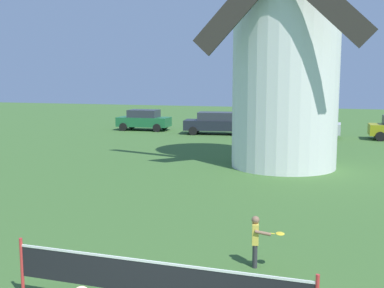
# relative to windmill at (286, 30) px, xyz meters

# --- Properties ---
(windmill) EXTENTS (7.13, 5.32, 11.93)m
(windmill) POSITION_rel_windmill_xyz_m (0.00, 0.00, 0.00)
(windmill) COLOR white
(windmill) RESTS_ON ground_plane
(tennis_net) EXTENTS (5.20, 0.06, 1.10)m
(tennis_net) POSITION_rel_windmill_xyz_m (-0.28, -14.37, -5.30)
(tennis_net) COLOR red
(tennis_net) RESTS_ON ground_plane
(player_far) EXTENTS (0.72, 0.36, 1.09)m
(player_far) POSITION_rel_windmill_xyz_m (0.91, -11.70, -5.37)
(player_far) COLOR #333338
(player_far) RESTS_ON ground_plane
(parked_car_green) EXTENTS (4.01, 2.04, 1.56)m
(parked_car_green) POSITION_rel_windmill_xyz_m (-11.97, 11.88, -5.18)
(parked_car_green) COLOR #1E6638
(parked_car_green) RESTS_ON ground_plane
(parked_car_black) EXTENTS (4.63, 2.39, 1.56)m
(parked_car_black) POSITION_rel_windmill_xyz_m (-6.08, 11.07, -5.18)
(parked_car_black) COLOR #1E232D
(parked_car_black) RESTS_ON ground_plane
(parked_car_silver) EXTENTS (4.06, 1.91, 1.56)m
(parked_car_silver) POSITION_rel_windmill_xyz_m (0.31, 11.09, -5.18)
(parked_car_silver) COLOR silver
(parked_car_silver) RESTS_ON ground_plane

